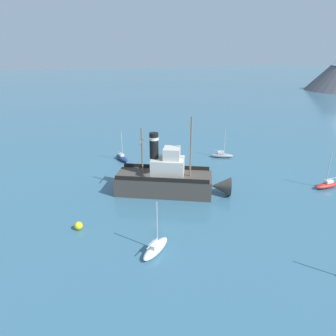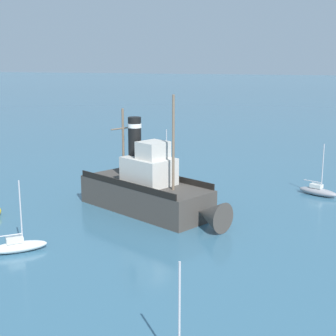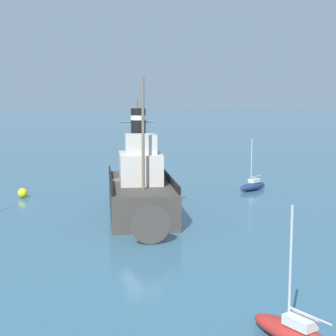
{
  "view_description": "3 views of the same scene",
  "coord_description": "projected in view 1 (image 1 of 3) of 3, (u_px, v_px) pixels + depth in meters",
  "views": [
    {
      "loc": [
        32.35,
        -11.87,
        16.92
      ],
      "look_at": [
        -2.73,
        2.82,
        2.08
      ],
      "focal_mm": 32.0,
      "sensor_mm": 36.0,
      "label": 1
    },
    {
      "loc": [
        39.75,
        13.82,
        12.91
      ],
      "look_at": [
        -1.63,
        2.67,
        3.4
      ],
      "focal_mm": 55.0,
      "sensor_mm": 36.0,
      "label": 2
    },
    {
      "loc": [
        20.92,
        32.48,
        8.51
      ],
      "look_at": [
        -2.77,
        0.88,
        3.18
      ],
      "focal_mm": 55.0,
      "sensor_mm": 36.0,
      "label": 3
    }
  ],
  "objects": [
    {
      "name": "sailboat_navy",
      "position": [
        122.0,
        158.0,
        49.8
      ],
      "size": [
        3.93,
        1.75,
        4.9
      ],
      "color": "navy",
      "rests_on": "ground"
    },
    {
      "name": "sailboat_red",
      "position": [
        327.0,
        185.0,
        39.65
      ],
      "size": [
        1.2,
        3.83,
        4.9
      ],
      "color": "#B22823",
      "rests_on": "ground"
    },
    {
      "name": "sailboat_grey",
      "position": [
        222.0,
        155.0,
        51.01
      ],
      "size": [
        2.77,
        3.87,
        4.9
      ],
      "color": "gray",
      "rests_on": "ground"
    },
    {
      "name": "ground_plane",
      "position": [
        156.0,
        193.0,
        38.22
      ],
      "size": [
        600.0,
        600.0,
        0.0
      ],
      "primitive_type": "plane",
      "color": "#38667F"
    },
    {
      "name": "mooring_buoy",
      "position": [
        79.0,
        226.0,
        30.35
      ],
      "size": [
        0.84,
        0.84,
        0.84
      ],
      "primitive_type": "sphere",
      "color": "yellow",
      "rests_on": "ground"
    },
    {
      "name": "sailboat_white",
      "position": [
        156.0,
        248.0,
        26.92
      ],
      "size": [
        3.24,
        3.65,
        4.9
      ],
      "color": "white",
      "rests_on": "ground"
    },
    {
      "name": "old_tugboat",
      "position": [
        169.0,
        179.0,
        37.87
      ],
      "size": [
        10.04,
        14.19,
        9.9
      ],
      "color": "#423D38",
      "rests_on": "ground"
    }
  ]
}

